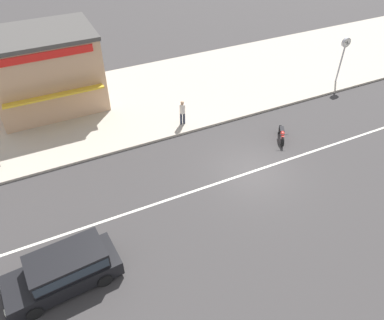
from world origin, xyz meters
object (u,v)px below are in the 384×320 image
object	(u,v)px
motorcycle_0	(282,134)
pedestrian_mid_kerb	(182,111)
street_clock	(344,49)
minivan_black_2	(65,269)
shopfront_corner_warung	(46,70)

from	to	relation	value
motorcycle_0	pedestrian_mid_kerb	world-z (taller)	pedestrian_mid_kerb
street_clock	pedestrian_mid_kerb	world-z (taller)	street_clock
minivan_black_2	street_clock	xyz separation A→B (m)	(21.24, 8.33, 1.80)
minivan_black_2	shopfront_corner_warung	world-z (taller)	shopfront_corner_warung
pedestrian_mid_kerb	shopfront_corner_warung	xyz separation A→B (m)	(-6.83, 5.85, 1.53)
shopfront_corner_warung	motorcycle_0	bearing A→B (deg)	-40.15
minivan_black_2	pedestrian_mid_kerb	size ratio (longest dim) A/B	2.84
minivan_black_2	pedestrian_mid_kerb	world-z (taller)	pedestrian_mid_kerb
motorcycle_0	street_clock	distance (m)	9.15
minivan_black_2	motorcycle_0	bearing A→B (deg)	17.56
street_clock	minivan_black_2	bearing A→B (deg)	-158.58
street_clock	shopfront_corner_warung	xyz separation A→B (m)	(-19.40, 5.62, -0.02)
motorcycle_0	street_clock	world-z (taller)	street_clock
motorcycle_0	street_clock	size ratio (longest dim) A/B	0.49
minivan_black_2	motorcycle_0	xyz separation A→B (m)	(13.37, 4.23, -0.42)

